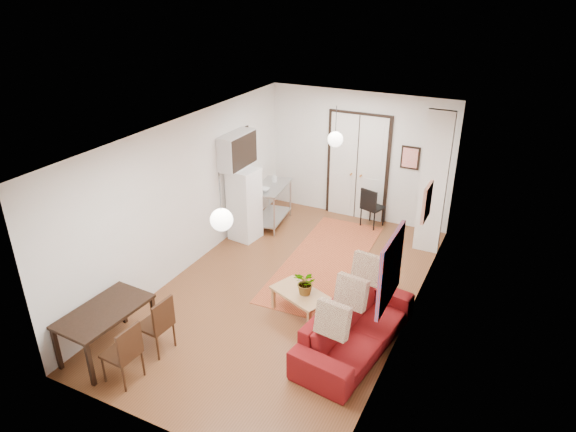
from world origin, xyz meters
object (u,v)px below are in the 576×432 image
at_px(dining_chair_near, 158,316).
at_px(fridge, 244,204).
at_px(dining_table, 105,315).
at_px(black_side_chair, 374,202).
at_px(dining_chair_far, 125,344).
at_px(kitchen_counter, 271,200).
at_px(coffee_table, 300,295).
at_px(sofa, 356,328).

bearing_deg(dining_chair_near, fridge, -166.68).
xyz_separation_m(dining_table, black_side_chair, (2.19, 5.91, -0.12)).
bearing_deg(dining_chair_far, dining_chair_near, -177.02).
bearing_deg(black_side_chair, fridge, 56.73).
distance_m(kitchen_counter, dining_table, 4.91).
xyz_separation_m(kitchen_counter, black_side_chair, (2.06, 1.00, -0.06)).
bearing_deg(dining_chair_far, coffee_table, 149.43).
bearing_deg(coffee_table, dining_table, -135.90).
xyz_separation_m(coffee_table, fridge, (-2.22, 1.99, 0.40)).
bearing_deg(dining_table, coffee_table, 44.10).
relative_size(sofa, dining_table, 1.70).
height_order(coffee_table, dining_chair_far, dining_chair_far).
height_order(dining_table, dining_chair_near, dining_chair_near).
bearing_deg(fridge, kitchen_counter, 83.57).
distance_m(sofa, dining_chair_near, 2.94).
distance_m(sofa, fridge, 4.09).
height_order(coffee_table, dining_chair_near, dining_chair_near).
height_order(dining_chair_far, black_side_chair, dining_chair_far).
height_order(kitchen_counter, dining_chair_near, kitchen_counter).
relative_size(fridge, black_side_chair, 1.69).
relative_size(fridge, dining_chair_near, 1.69).
bearing_deg(dining_chair_far, dining_table, -110.35).
distance_m(fridge, dining_chair_far, 4.40).
xyz_separation_m(sofa, dining_chair_near, (-2.65, -1.27, 0.19)).
distance_m(coffee_table, dining_table, 3.02).
bearing_deg(dining_chair_near, dining_chair_far, 2.98).
height_order(dining_chair_near, dining_chair_far, same).
height_order(kitchen_counter, dining_table, kitchen_counter).
bearing_deg(dining_table, kitchen_counter, 88.48).
relative_size(dining_table, dining_chair_far, 1.50).
height_order(sofa, dining_chair_near, dining_chair_near).
relative_size(sofa, coffee_table, 2.14).
bearing_deg(kitchen_counter, dining_table, -99.50).
xyz_separation_m(sofa, fridge, (-3.31, 2.37, 0.43)).
xyz_separation_m(fridge, dining_chair_far, (0.66, -4.34, -0.25)).
distance_m(dining_chair_near, dining_chair_far, 0.70).
relative_size(dining_table, dining_chair_near, 1.50).
bearing_deg(coffee_table, sofa, -19.14).
distance_m(fridge, black_side_chair, 2.91).
bearing_deg(dining_table, black_side_chair, 69.68).
bearing_deg(black_side_chair, coffee_table, 107.18).
bearing_deg(dining_table, fridge, 90.90).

